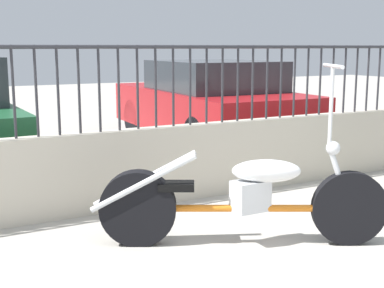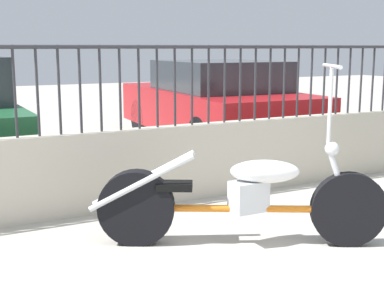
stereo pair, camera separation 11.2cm
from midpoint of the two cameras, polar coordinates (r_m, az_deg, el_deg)
low_wall at (r=5.35m, az=-3.47°, el=-2.18°), size 8.74×0.18×0.76m
fence_railing at (r=5.23m, az=-3.58°, el=7.60°), size 8.74×0.04×0.80m
motorcycle_orange at (r=4.19m, az=3.21°, el=-5.82°), size 2.09×1.24×1.42m
car_red at (r=8.42m, az=1.44°, el=4.44°), size 1.93×4.05×1.33m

